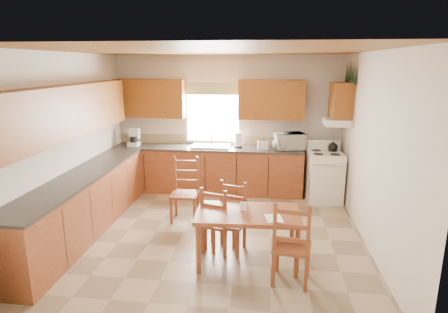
# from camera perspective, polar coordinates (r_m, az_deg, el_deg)

# --- Properties ---
(floor) EXTENTS (4.50, 4.50, 0.00)m
(floor) POSITION_cam_1_polar(r_m,az_deg,el_deg) (5.84, -1.84, -11.70)
(floor) COLOR #8C785A
(floor) RESTS_ON ground
(ceiling) EXTENTS (4.50, 4.50, 0.00)m
(ceiling) POSITION_cam_1_polar(r_m,az_deg,el_deg) (5.26, -2.07, 15.83)
(ceiling) COLOR brown
(ceiling) RESTS_ON floor
(wall_left) EXTENTS (4.50, 4.50, 0.00)m
(wall_left) POSITION_cam_1_polar(r_m,az_deg,el_deg) (6.14, -23.22, 1.76)
(wall_left) COLOR beige
(wall_left) RESTS_ON floor
(wall_right) EXTENTS (4.50, 4.50, 0.00)m
(wall_right) POSITION_cam_1_polar(r_m,az_deg,el_deg) (5.53, 21.77, 0.66)
(wall_right) COLOR beige
(wall_right) RESTS_ON floor
(wall_back) EXTENTS (4.50, 4.50, 0.00)m
(wall_back) POSITION_cam_1_polar(r_m,az_deg,el_deg) (7.59, 0.56, 5.03)
(wall_back) COLOR beige
(wall_back) RESTS_ON floor
(wall_front) EXTENTS (4.50, 4.50, 0.00)m
(wall_front) POSITION_cam_1_polar(r_m,az_deg,el_deg) (3.27, -7.80, -7.25)
(wall_front) COLOR beige
(wall_front) RESTS_ON floor
(lower_cab_back) EXTENTS (3.75, 0.60, 0.88)m
(lower_cab_back) POSITION_cam_1_polar(r_m,az_deg,el_deg) (7.54, -2.53, -2.12)
(lower_cab_back) COLOR brown
(lower_cab_back) RESTS_ON floor
(lower_cab_left) EXTENTS (0.60, 3.60, 0.88)m
(lower_cab_left) POSITION_cam_1_polar(r_m,az_deg,el_deg) (6.11, -20.63, -6.94)
(lower_cab_left) COLOR brown
(lower_cab_left) RESTS_ON floor
(counter_back) EXTENTS (3.75, 0.63, 0.04)m
(counter_back) POSITION_cam_1_polar(r_m,az_deg,el_deg) (7.43, -2.57, 1.29)
(counter_back) COLOR #35302B
(counter_back) RESTS_ON lower_cab_back
(counter_left) EXTENTS (0.63, 3.60, 0.04)m
(counter_left) POSITION_cam_1_polar(r_m,az_deg,el_deg) (5.97, -21.00, -2.81)
(counter_left) COLOR #35302B
(counter_left) RESTS_ON lower_cab_left
(backsplash) EXTENTS (3.75, 0.01, 0.18)m
(backsplash) POSITION_cam_1_polar(r_m,az_deg,el_deg) (7.68, -2.24, 2.56)
(backsplash) COLOR #927C57
(backsplash) RESTS_ON counter_back
(upper_cab_back_left) EXTENTS (1.41, 0.33, 0.75)m
(upper_cab_back_left) POSITION_cam_1_polar(r_m,az_deg,el_deg) (7.68, -11.25, 8.68)
(upper_cab_back_left) COLOR brown
(upper_cab_back_left) RESTS_ON wall_back
(upper_cab_back_right) EXTENTS (1.25, 0.33, 0.75)m
(upper_cab_back_right) POSITION_cam_1_polar(r_m,az_deg,el_deg) (7.32, 7.24, 8.58)
(upper_cab_back_right) COLOR brown
(upper_cab_back_right) RESTS_ON wall_back
(upper_cab_left) EXTENTS (0.33, 3.60, 0.75)m
(upper_cab_left) POSITION_cam_1_polar(r_m,az_deg,el_deg) (5.85, -23.00, 6.26)
(upper_cab_left) COLOR brown
(upper_cab_left) RESTS_ON wall_left
(upper_cab_stove) EXTENTS (0.33, 0.62, 0.62)m
(upper_cab_stove) POSITION_cam_1_polar(r_m,az_deg,el_deg) (7.00, 17.39, 8.19)
(upper_cab_stove) COLOR brown
(upper_cab_stove) RESTS_ON wall_right
(range_hood) EXTENTS (0.44, 0.62, 0.12)m
(range_hood) POSITION_cam_1_polar(r_m,az_deg,el_deg) (7.04, 16.77, 5.14)
(range_hood) COLOR silver
(range_hood) RESTS_ON wall_right
(window_frame) EXTENTS (1.13, 0.02, 1.18)m
(window_frame) POSITION_cam_1_polar(r_m,az_deg,el_deg) (7.57, -1.73, 6.53)
(window_frame) COLOR silver
(window_frame) RESTS_ON wall_back
(window_pane) EXTENTS (1.05, 0.01, 1.10)m
(window_pane) POSITION_cam_1_polar(r_m,az_deg,el_deg) (7.56, -1.74, 6.53)
(window_pane) COLOR white
(window_pane) RESTS_ON wall_back
(window_valance) EXTENTS (1.19, 0.01, 0.24)m
(window_valance) POSITION_cam_1_polar(r_m,az_deg,el_deg) (7.49, -1.79, 10.30)
(window_valance) COLOR #3F5A2A
(window_valance) RESTS_ON wall_back
(sink_basin) EXTENTS (0.75, 0.45, 0.04)m
(sink_basin) POSITION_cam_1_polar(r_m,az_deg,el_deg) (7.41, -2.00, 1.58)
(sink_basin) COLOR silver
(sink_basin) RESTS_ON counter_back
(pine_decal_a) EXTENTS (0.22, 0.22, 0.36)m
(pine_decal_a) POSITION_cam_1_polar(r_m,az_deg,el_deg) (6.69, 19.31, 11.94)
(pine_decal_a) COLOR black
(pine_decal_a) RESTS_ON wall_right
(pine_decal_b) EXTENTS (0.22, 0.22, 0.36)m
(pine_decal_b) POSITION_cam_1_polar(r_m,az_deg,el_deg) (7.00, 18.78, 12.37)
(pine_decal_b) COLOR black
(pine_decal_b) RESTS_ON wall_right
(pine_decal_c) EXTENTS (0.22, 0.22, 0.36)m
(pine_decal_c) POSITION_cam_1_polar(r_m,az_deg,el_deg) (7.32, 18.23, 12.13)
(pine_decal_c) COLOR black
(pine_decal_c) RESTS_ON wall_right
(stove) EXTENTS (0.66, 0.68, 0.92)m
(stove) POSITION_cam_1_polar(r_m,az_deg,el_deg) (7.25, 14.99, -3.09)
(stove) COLOR silver
(stove) RESTS_ON floor
(coffeemaker) EXTENTS (0.26, 0.30, 0.38)m
(coffeemaker) POSITION_cam_1_polar(r_m,az_deg,el_deg) (7.72, -13.61, 2.97)
(coffeemaker) COLOR silver
(coffeemaker) RESTS_ON counter_back
(paper_towel) EXTENTS (0.13, 0.13, 0.30)m
(paper_towel) POSITION_cam_1_polar(r_m,az_deg,el_deg) (7.37, 2.12, 2.53)
(paper_towel) COLOR white
(paper_towel) RESTS_ON counter_back
(toaster) EXTENTS (0.21, 0.15, 0.16)m
(toaster) POSITION_cam_1_polar(r_m,az_deg,el_deg) (7.25, 5.92, 1.72)
(toaster) COLOR silver
(toaster) RESTS_ON counter_back
(microwave) EXTENTS (0.60, 0.50, 0.31)m
(microwave) POSITION_cam_1_polar(r_m,az_deg,el_deg) (7.31, 9.89, 2.31)
(microwave) COLOR silver
(microwave) RESTS_ON counter_back
(dining_table) EXTENTS (1.33, 0.79, 0.70)m
(dining_table) POSITION_cam_1_polar(r_m,az_deg,el_deg) (4.93, 3.63, -12.24)
(dining_table) COLOR brown
(dining_table) RESTS_ON floor
(chair_near_left) EXTENTS (0.49, 0.47, 0.94)m
(chair_near_left) POSITION_cam_1_polar(r_m,az_deg,el_deg) (5.17, -0.85, -9.49)
(chair_near_left) COLOR brown
(chair_near_left) RESTS_ON floor
(chair_near_right) EXTENTS (0.49, 0.48, 1.03)m
(chair_near_right) POSITION_cam_1_polar(r_m,az_deg,el_deg) (4.54, 10.36, -12.61)
(chair_near_right) COLOR brown
(chair_near_right) RESTS_ON floor
(chair_far_left) EXTENTS (0.44, 0.42, 1.04)m
(chair_far_left) POSITION_cam_1_polar(r_m,az_deg,el_deg) (6.16, -6.05, -5.15)
(chair_far_left) COLOR brown
(chair_far_left) RESTS_ON floor
(chair_far_right) EXTENTS (0.48, 0.46, 0.95)m
(chair_far_right) POSITION_cam_1_polar(r_m,az_deg,el_deg) (5.16, 0.84, -9.47)
(chair_far_right) COLOR brown
(chair_far_right) RESTS_ON floor
(table_paper) EXTENTS (0.24, 0.29, 0.00)m
(table_paper) POSITION_cam_1_polar(r_m,az_deg,el_deg) (4.64, 7.62, -9.32)
(table_paper) COLOR white
(table_paper) RESTS_ON dining_table
(table_card) EXTENTS (0.09, 0.04, 0.12)m
(table_card) POSITION_cam_1_polar(r_m,az_deg,el_deg) (4.81, 2.99, -7.62)
(table_card) COLOR white
(table_card) RESTS_ON dining_table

